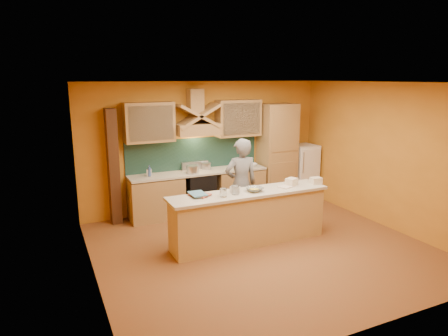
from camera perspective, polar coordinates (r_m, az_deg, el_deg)
name	(u,v)px	position (r m, az deg, el deg)	size (l,w,h in m)	color
floor	(262,248)	(7.07, 5.42, -11.28)	(5.50, 5.00, 0.01)	brown
ceiling	(266,82)	(6.45, 5.95, 12.05)	(5.50, 5.00, 0.01)	white
wall_back	(206,146)	(8.82, -2.57, 3.16)	(5.50, 0.02, 2.80)	#C37E26
wall_front	(379,215)	(4.73, 21.28, -6.34)	(5.50, 0.02, 2.80)	#C37E26
wall_left	(90,188)	(5.77, -18.63, -2.72)	(0.02, 5.00, 2.80)	#C37E26
wall_right	(387,156)	(8.34, 22.22, 1.65)	(0.02, 5.00, 2.80)	#C37E26
base_cabinet_left	(156,199)	(8.38, -9.67, -4.35)	(1.10, 0.60, 0.86)	#A57E4B
base_cabinet_right	(238,188)	(9.03, 2.04, -2.91)	(1.10, 0.60, 0.86)	#A57E4B
counter_top	(199,172)	(8.54, -3.63, -0.60)	(3.00, 0.62, 0.04)	beige
stove	(199,192)	(8.66, -3.59, -3.49)	(0.60, 0.58, 0.90)	black
backsplash	(194,154)	(8.73, -4.34, 2.03)	(3.00, 0.03, 0.70)	#17322D
range_hood	(197,129)	(8.42, -3.85, 5.57)	(0.92, 0.50, 0.24)	#A57E4B
hood_chimney	(195,101)	(8.46, -4.15, 9.55)	(0.30, 0.30, 0.50)	#A57E4B
upper_cabinet_left	(149,122)	(8.17, -10.65, 6.43)	(1.00, 0.35, 0.80)	#A57E4B
upper_cabinet_right	(238,118)	(8.87, 2.04, 7.13)	(1.00, 0.35, 0.80)	#A57E4B
pantry_column	(277,154)	(9.35, 7.55, 2.06)	(0.80, 0.60, 2.30)	#A57E4B
fridge	(303,171)	(9.87, 11.15, -0.47)	(0.58, 0.60, 1.30)	white
trim_column_left	(113,167)	(8.18, -15.54, 0.15)	(0.20, 0.30, 2.30)	#472816
island_body	(249,219)	(7.10, 3.57, -7.30)	(2.80, 0.55, 0.88)	tan
island_top	(249,193)	(6.95, 3.62, -3.58)	(2.90, 0.62, 0.05)	beige
person	(241,185)	(7.60, 2.44, -2.37)	(0.65, 0.42, 1.77)	slate
pot_large	(193,170)	(8.37, -4.51, -0.29)	(0.26, 0.26, 0.17)	silver
pot_small	(206,167)	(8.68, -2.54, 0.10)	(0.19, 0.19, 0.14)	silver
soap_bottle_a	(149,171)	(8.21, -10.65, -0.44)	(0.10, 0.10, 0.21)	beige
soap_bottle_b	(149,171)	(8.19, -10.61, -0.39)	(0.09, 0.09, 0.23)	#365297
bowl_back	(253,165)	(9.04, 4.10, 0.49)	(0.21, 0.21, 0.06)	silver
dish_rack	(243,165)	(8.92, 2.78, 0.49)	(0.31, 0.25, 0.11)	silver
book_lower	(195,196)	(6.61, -4.13, -4.08)	(0.25, 0.33, 0.03)	#B55240
book_upper	(190,195)	(6.64, -4.82, -3.84)	(0.25, 0.35, 0.03)	teal
jar_large	(236,190)	(6.75, 1.66, -3.17)	(0.13, 0.13, 0.15)	white
jar_small	(223,193)	(6.62, -0.09, -3.54)	(0.12, 0.12, 0.14)	silver
kitchen_scale	(235,190)	(6.85, 1.58, -3.10)	(0.13, 0.13, 0.11)	white
mixing_bowl	(254,189)	(6.95, 4.35, -3.06)	(0.30, 0.30, 0.07)	white
cloth	(286,187)	(7.29, 8.83, -2.64)	(0.26, 0.20, 0.02)	beige
grocery_bag_a	(292,182)	(7.41, 9.63, -1.96)	(0.20, 0.16, 0.13)	beige
grocery_bag_b	(316,181)	(7.61, 13.02, -1.76)	(0.20, 0.15, 0.12)	beige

